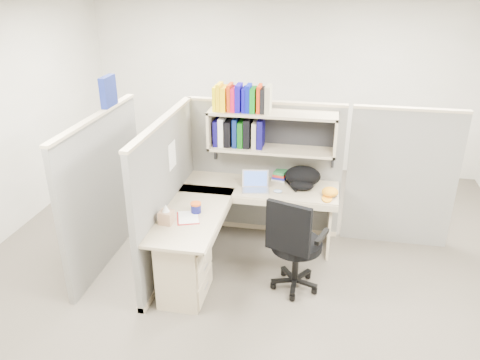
% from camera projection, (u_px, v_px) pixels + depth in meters
% --- Properties ---
extents(ground, '(6.00, 6.00, 0.00)m').
position_uv_depth(ground, '(251.00, 269.00, 5.05)').
color(ground, '#3B352D').
rests_on(ground, ground).
extents(room_shell, '(6.00, 6.00, 6.00)m').
position_uv_depth(room_shell, '(253.00, 126.00, 4.38)').
color(room_shell, '#AEAA9D').
rests_on(room_shell, ground).
extents(cubicle, '(3.79, 1.84, 1.95)m').
position_uv_depth(cubicle, '(226.00, 173.00, 5.15)').
color(cubicle, '#62625D').
rests_on(cubicle, ground).
extents(desk, '(1.74, 1.75, 0.73)m').
position_uv_depth(desk, '(207.00, 245.00, 4.68)').
color(desk, gray).
rests_on(desk, ground).
extents(laptop, '(0.34, 0.34, 0.21)m').
position_uv_depth(laptop, '(255.00, 182.00, 5.11)').
color(laptop, '#B1B1B5').
rests_on(laptop, desk).
extents(backpack, '(0.44, 0.37, 0.23)m').
position_uv_depth(backpack, '(303.00, 178.00, 5.19)').
color(backpack, black).
rests_on(backpack, desk).
extents(orange_cap, '(0.23, 0.25, 0.10)m').
position_uv_depth(orange_cap, '(330.00, 192.00, 5.01)').
color(orange_cap, orange).
rests_on(orange_cap, desk).
extents(snack_canister, '(0.11, 0.11, 0.11)m').
position_uv_depth(snack_canister, '(196.00, 207.00, 4.67)').
color(snack_canister, '#0E1156').
rests_on(snack_canister, desk).
extents(tissue_box, '(0.13, 0.13, 0.20)m').
position_uv_depth(tissue_box, '(166.00, 214.00, 4.46)').
color(tissue_box, tan).
rests_on(tissue_box, desk).
extents(mouse, '(0.10, 0.07, 0.04)m').
position_uv_depth(mouse, '(278.00, 191.00, 5.10)').
color(mouse, '#8CA3C7').
rests_on(mouse, desk).
extents(paper_cup, '(0.08, 0.08, 0.10)m').
position_uv_depth(paper_cup, '(262.00, 178.00, 5.36)').
color(paper_cup, silver).
rests_on(paper_cup, desk).
extents(book_stack, '(0.20, 0.24, 0.10)m').
position_uv_depth(book_stack, '(281.00, 175.00, 5.43)').
color(book_stack, gray).
rests_on(book_stack, desk).
extents(loose_paper, '(0.27, 0.31, 0.00)m').
position_uv_depth(loose_paper, '(189.00, 217.00, 4.60)').
color(loose_paper, white).
rests_on(loose_paper, desk).
extents(task_chair, '(0.60, 0.56, 1.05)m').
position_uv_depth(task_chair, '(294.00, 259.00, 4.58)').
color(task_chair, black).
rests_on(task_chair, ground).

